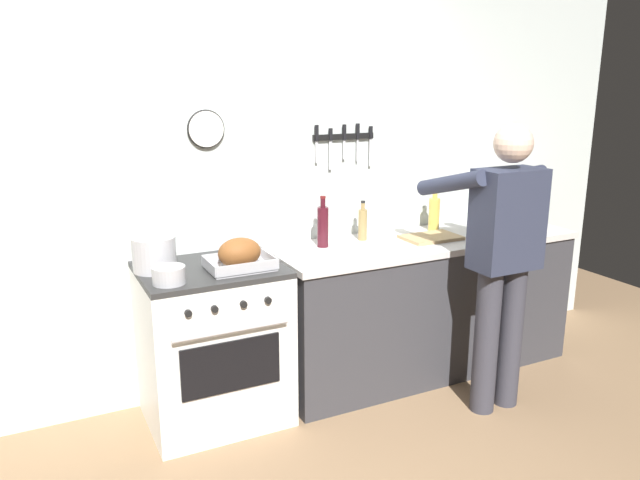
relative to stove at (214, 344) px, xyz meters
name	(u,v)px	position (x,y,z in m)	size (l,w,h in m)	color
wall_back	(225,182)	(0.22, 0.36, 0.85)	(6.00, 0.13, 2.60)	silver
counter_block	(423,303)	(1.43, 0.00, 0.01)	(2.03, 0.65, 0.90)	#38383D
stove	(214,344)	(0.00, 0.00, 0.00)	(0.76, 0.67, 0.90)	white
person_cook	(502,251)	(1.51, -0.60, 0.50)	(0.51, 0.63, 1.66)	#383842
roasting_pan	(240,255)	(0.14, -0.11, 0.53)	(0.35, 0.26, 0.17)	#B7B7BC
stock_pot	(154,254)	(-0.28, 0.07, 0.54)	(0.23, 0.23, 0.18)	#B7B7BC
saucepan	(169,275)	(-0.26, -0.18, 0.49)	(0.17, 0.17, 0.09)	#B7B7BC
cutting_board	(431,237)	(1.44, -0.03, 0.46)	(0.36, 0.24, 0.02)	tan
bottle_wine_red	(323,226)	(0.74, 0.11, 0.58)	(0.07, 0.07, 0.31)	#47141E
bottle_vinegar	(363,224)	(1.04, 0.15, 0.55)	(0.06, 0.06, 0.25)	#997F4C
bottle_cooking_oil	(434,213)	(1.59, 0.15, 0.57)	(0.07, 0.07, 0.28)	gold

